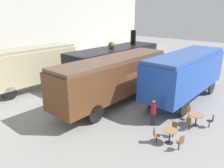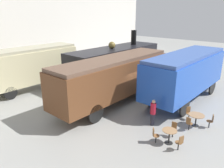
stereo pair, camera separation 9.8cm
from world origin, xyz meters
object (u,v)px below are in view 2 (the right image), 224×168
Objects in this scene: cafe_chair_0 at (189,123)px; visitor_person at (153,112)px; passenger_coach_wooden at (114,76)px; cafe_table_mid at (169,133)px; cafe_table_near at (196,117)px; passenger_coach_vintage at (30,65)px; steam_locomotive at (116,61)px; streamlined_locomotive at (190,70)px.

cafe_chair_0 is 0.52× the size of visitor_person.
cafe_table_mid is at bearing -110.83° from passenger_coach_wooden.
cafe_table_near is 2.65m from visitor_person.
steam_locomotive is at bearing -36.36° from passenger_coach_vintage.
steam_locomotive reaches higher than passenger_coach_vintage.
streamlined_locomotive is 6.65× the size of visitor_person.
streamlined_locomotive is 5.93m from cafe_chair_0.
cafe_table_mid is at bearing -163.96° from streamlined_locomotive.
cafe_table_near is 2.81m from cafe_table_mid.
steam_locomotive is at bearing 55.88° from cafe_table_mid.
visitor_person reaches higher than cafe_chair_0.
cafe_table_near is at bearing -151.15° from streamlined_locomotive.
cafe_table_near is (3.00, -13.83, -1.57)m from passenger_coach_vintage.
streamlined_locomotive is 6.18m from visitor_person.
streamlined_locomotive reaches higher than visitor_person.
cafe_chair_0 is at bearing 173.36° from cafe_table_near.
passenger_coach_vintage is 9.74× the size of cafe_chair_0.
streamlined_locomotive is at bearing 28.85° from cafe_table_near.
cafe_table_near is at bearing 0.00° from cafe_chair_0.
passenger_coach_wooden is (2.40, -7.73, -0.04)m from passenger_coach_vintage.
cafe_chair_0 is (-4.08, -9.14, -1.65)m from steam_locomotive.
passenger_coach_wooden is at bearing 95.59° from cafe_table_near.
passenger_coach_wooden is 6.18m from streamlined_locomotive.
passenger_coach_wooden reaches higher than cafe_table_mid.
passenger_coach_vintage is 14.24m from cafe_table_near.
streamlined_locomotive is 7.61m from cafe_table_mid.
cafe_chair_0 reaches higher than cafe_table_near.
visitor_person is at bearing 120.07° from cafe_chair_0.
passenger_coach_wooden is at bearing 143.09° from streamlined_locomotive.
streamlined_locomotive reaches higher than cafe_chair_0.
passenger_coach_vintage is at bearing 107.26° from passenger_coach_wooden.
cafe_chair_0 is (-0.24, -6.01, -1.62)m from passenger_coach_wooden.
cafe_table_mid is at bearing -89.11° from passenger_coach_vintage.
cafe_chair_0 is (2.16, -13.73, -1.66)m from passenger_coach_vintage.
passenger_coach_vintage is at bearing 105.57° from cafe_chair_0.
passenger_coach_wooden is at bearing -72.74° from passenger_coach_vintage.
steam_locomotive is at bearing 70.68° from cafe_table_near.
cafe_chair_0 is at bearing -81.07° from passenger_coach_vintage.
cafe_table_near is at bearing -50.47° from visitor_person.
steam_locomotive is 6.16× the size of visitor_person.
cafe_chair_0 is at bearing -7.15° from cafe_table_mid.
passenger_coach_vintage is 8.09m from passenger_coach_wooden.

